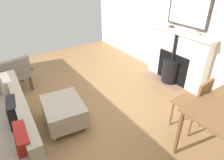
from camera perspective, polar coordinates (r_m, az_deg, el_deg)
ground_plane at (r=3.52m, az=-15.33°, el=-9.98°), size 5.48×5.83×0.01m
wall_left at (r=4.42m, az=18.73°, el=17.89°), size 0.12×5.83×2.77m
fireplace at (r=4.36m, az=17.88°, el=5.49°), size 0.53×1.45×1.11m
mantel_bowl_near at (r=4.34m, az=16.63°, el=14.56°), size 0.12×0.12×0.04m
mantel_bowl_far at (r=4.00m, az=23.10°, el=12.27°), size 0.14×0.14×0.04m
sofa at (r=2.94m, az=-28.84°, el=-13.16°), size 0.88×1.82×0.81m
ottoman at (r=3.21m, az=-13.72°, el=-8.55°), size 0.67×0.81×0.39m
armchair_accent at (r=4.24m, az=-26.86°, el=1.78°), size 0.77×0.69×0.75m
dining_chair_near_fireplace at (r=3.09m, az=22.92°, el=-5.63°), size 0.44×0.44×0.87m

